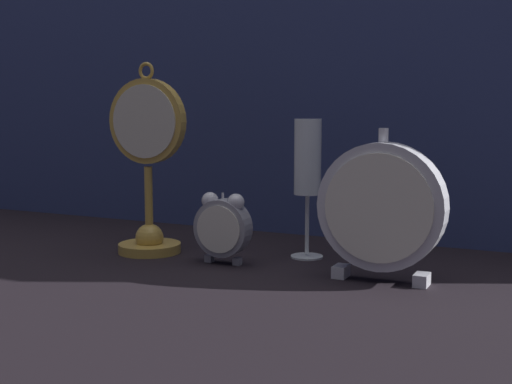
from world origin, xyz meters
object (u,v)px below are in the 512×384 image
at_px(pocket_watch_on_stand, 148,172).
at_px(alarm_clock_twin_bell, 223,225).
at_px(champagne_flute, 308,166).
at_px(mantel_clock_silver, 382,208).

distance_m(pocket_watch_on_stand, alarm_clock_twin_bell, 0.17).
xyz_separation_m(pocket_watch_on_stand, champagne_flute, (0.26, 0.08, 0.01)).
height_order(pocket_watch_on_stand, champagne_flute, pocket_watch_on_stand).
bearing_deg(pocket_watch_on_stand, champagne_flute, 16.98).
bearing_deg(champagne_flute, pocket_watch_on_stand, -163.02).
height_order(mantel_clock_silver, champagne_flute, champagne_flute).
bearing_deg(champagne_flute, mantel_clock_silver, -34.29).
distance_m(alarm_clock_twin_bell, mantel_clock_silver, 0.27).
xyz_separation_m(alarm_clock_twin_bell, champagne_flute, (0.11, 0.10, 0.09)).
relative_size(alarm_clock_twin_bell, mantel_clock_silver, 0.52).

